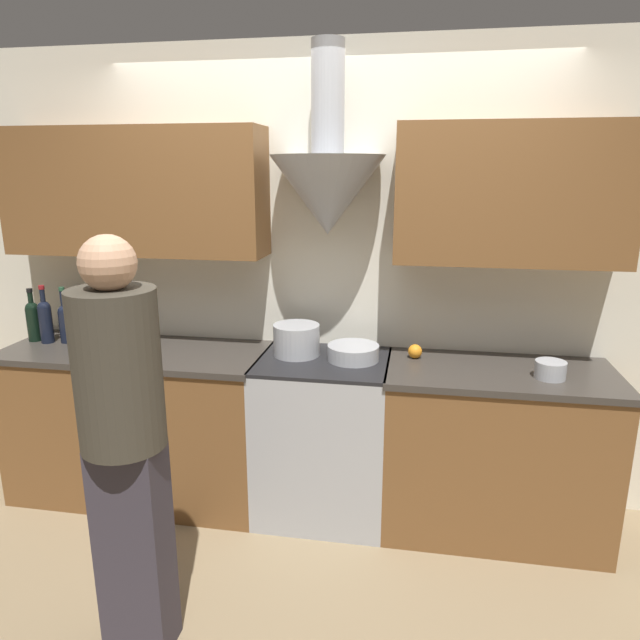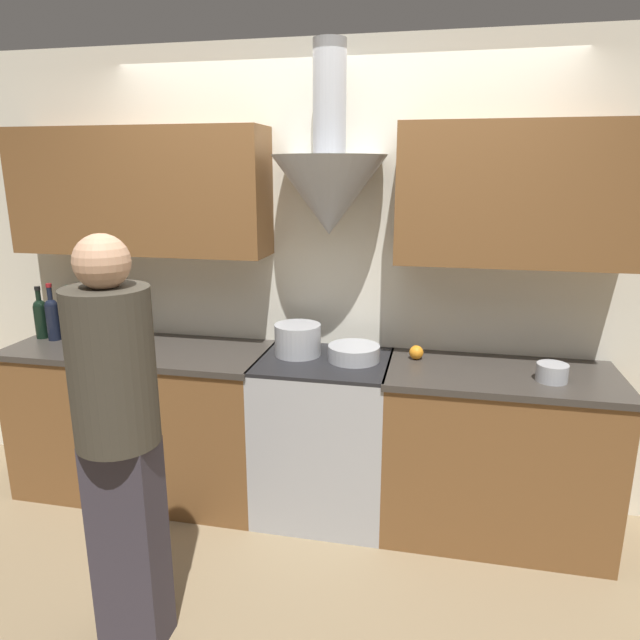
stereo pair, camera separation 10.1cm
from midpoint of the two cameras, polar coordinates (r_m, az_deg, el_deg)
The scene contains 15 objects.
ground_plane at distance 3.25m, azimuth 0.05°, elevation -21.43°, with size 12.00×12.00×0.00m, color #847051.
wall_back at distance 3.24m, azimuth 1.16°, elevation 7.10°, with size 8.40×0.61×2.60m.
counter_left at distance 3.64m, azimuth -16.36°, elevation -9.52°, with size 1.52×0.62×0.92m.
counter_right at distance 3.27m, azimuth 18.01°, elevation -12.56°, with size 1.18×0.62×0.92m.
stove_range at distance 3.29m, azimuth 1.27°, elevation -11.53°, with size 0.72×0.60×0.92m.
wine_bottle_0 at distance 3.85m, azimuth -25.47°, elevation 0.32°, with size 0.08×0.08×0.32m.
wine_bottle_1 at distance 3.77m, azimuth -24.50°, elevation 0.29°, with size 0.08×0.08×0.35m.
wine_bottle_2 at distance 3.73m, azimuth -22.88°, elevation 0.12°, with size 0.07×0.07×0.34m.
wine_bottle_3 at distance 3.68m, azimuth -21.62°, elevation 0.09°, with size 0.08×0.08×0.33m.
wine_bottle_4 at distance 3.60m, azimuth -20.37°, elevation 0.07°, with size 0.08×0.08×0.35m.
stock_pot at distance 3.17m, azimuth -1.33°, elevation -1.98°, with size 0.26×0.26×0.17m.
mixing_bowl at distance 3.10m, azimuth 4.34°, elevation -3.30°, with size 0.28×0.28×0.08m.
orange_fruit at distance 3.16m, azimuth 10.51°, elevation -3.20°, with size 0.08×0.08×0.08m.
saucepan at distance 3.03m, azimuth 23.08°, elevation -4.86°, with size 0.15×0.15×0.09m.
person_foreground_left at distance 2.34m, azimuth -18.33°, elevation -10.56°, with size 0.32×0.32×1.71m.
Camera 2 is at (0.59, -2.56, 1.92)m, focal length 32.00 mm.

